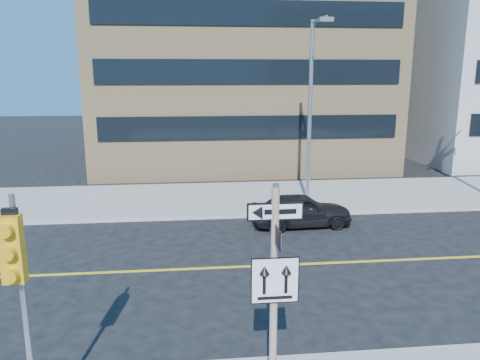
{
  "coord_description": "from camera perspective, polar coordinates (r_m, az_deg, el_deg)",
  "views": [
    {
      "loc": [
        -1.31,
        -9.57,
        5.9
      ],
      "look_at": [
        0.12,
        4.0,
        2.79
      ],
      "focal_mm": 35.0,
      "sensor_mm": 36.0,
      "label": 1
    }
  ],
  "objects": [
    {
      "name": "ground",
      "position": [
        11.32,
        1.61,
        -18.59
      ],
      "size": [
        120.0,
        120.0,
        0.0
      ],
      "primitive_type": "plane",
      "color": "black",
      "rests_on": "ground"
    },
    {
      "name": "sign_pole",
      "position": [
        7.97,
        4.18,
        -12.97
      ],
      "size": [
        0.92,
        0.92,
        4.06
      ],
      "color": "beige",
      "rests_on": "near_sidewalk"
    },
    {
      "name": "traffic_signal",
      "position": [
        7.95,
        -25.69,
        -9.68
      ],
      "size": [
        0.32,
        0.45,
        4.0
      ],
      "color": "gray",
      "rests_on": "near_sidewalk"
    },
    {
      "name": "parked_car_a",
      "position": [
        18.57,
        7.48,
        -3.65
      ],
      "size": [
        1.75,
        3.96,
        1.33
      ],
      "primitive_type": "imported",
      "rotation": [
        0.0,
        0.0,
        1.62
      ],
      "color": "black",
      "rests_on": "ground"
    },
    {
      "name": "streetlight_a",
      "position": [
        21.04,
        8.73,
        9.58
      ],
      "size": [
        0.55,
        2.25,
        8.0
      ],
      "color": "gray",
      "rests_on": "far_sidewalk"
    },
    {
      "name": "building_brick",
      "position": [
        34.86,
        -0.58,
        17.95
      ],
      "size": [
        18.0,
        18.0,
        18.0
      ],
      "primitive_type": "cube",
      "color": "tan",
      "rests_on": "ground"
    }
  ]
}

